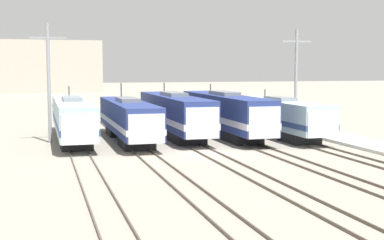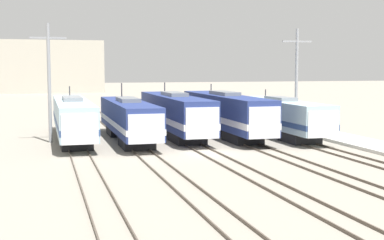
{
  "view_description": "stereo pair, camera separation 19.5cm",
  "coord_description": "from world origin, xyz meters",
  "px_view_note": "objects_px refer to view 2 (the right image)",
  "views": [
    {
      "loc": [
        -12.68,
        -39.97,
        6.74
      ],
      "look_at": [
        -0.74,
        1.84,
        2.47
      ],
      "focal_mm": 50.0,
      "sensor_mm": 36.0,
      "label": 1
    },
    {
      "loc": [
        -12.49,
        -40.02,
        6.74
      ],
      "look_at": [
        -0.74,
        1.84,
        2.47
      ],
      "focal_mm": 50.0,
      "sensor_mm": 36.0,
      "label": 2
    }
  ],
  "objects_px": {
    "locomotive_center_left": "(129,119)",
    "locomotive_center_right": "(226,113)",
    "locomotive_center": "(175,114)",
    "locomotive_far_right": "(282,117)",
    "catenary_tower_right": "(296,79)",
    "catenary_tower_left": "(49,80)",
    "locomotive_far_left": "(73,118)"
  },
  "relations": [
    {
      "from": "locomotive_center_left",
      "to": "locomotive_center_right",
      "type": "height_order",
      "value": "locomotive_center_left"
    },
    {
      "from": "locomotive_center",
      "to": "locomotive_far_right",
      "type": "relative_size",
      "value": 1.16
    },
    {
      "from": "locomotive_far_right",
      "to": "catenary_tower_right",
      "type": "bearing_deg",
      "value": 42.01
    },
    {
      "from": "locomotive_center",
      "to": "catenary_tower_left",
      "type": "relative_size",
      "value": 1.81
    },
    {
      "from": "locomotive_center_left",
      "to": "locomotive_center",
      "type": "xyz_separation_m",
      "value": [
        4.91,
        2.24,
        0.17
      ]
    },
    {
      "from": "locomotive_center_left",
      "to": "catenary_tower_left",
      "type": "bearing_deg",
      "value": 169.37
    },
    {
      "from": "locomotive_center_left",
      "to": "catenary_tower_left",
      "type": "relative_size",
      "value": 1.69
    },
    {
      "from": "locomotive_center",
      "to": "locomotive_center_right",
      "type": "bearing_deg",
      "value": -11.59
    },
    {
      "from": "locomotive_center_right",
      "to": "locomotive_far_right",
      "type": "bearing_deg",
      "value": -25.13
    },
    {
      "from": "locomotive_center_left",
      "to": "locomotive_center_right",
      "type": "relative_size",
      "value": 0.9
    },
    {
      "from": "locomotive_center_left",
      "to": "locomotive_far_right",
      "type": "xyz_separation_m",
      "value": [
        14.74,
        -1.07,
        -0.04
      ]
    },
    {
      "from": "locomotive_center",
      "to": "locomotive_center_right",
      "type": "distance_m",
      "value": 5.02
    },
    {
      "from": "locomotive_center",
      "to": "catenary_tower_left",
      "type": "bearing_deg",
      "value": -175.48
    },
    {
      "from": "locomotive_center_right",
      "to": "locomotive_far_right",
      "type": "xyz_separation_m",
      "value": [
        4.91,
        -2.31,
        -0.23
      ]
    },
    {
      "from": "catenary_tower_right",
      "to": "locomotive_center",
      "type": "bearing_deg",
      "value": 175.69
    },
    {
      "from": "locomotive_far_right",
      "to": "catenary_tower_left",
      "type": "xyz_separation_m",
      "value": [
        -21.69,
        2.37,
        3.6
      ]
    },
    {
      "from": "locomotive_far_left",
      "to": "locomotive_far_right",
      "type": "xyz_separation_m",
      "value": [
        19.66,
        -2.97,
        -0.07
      ]
    },
    {
      "from": "locomotive_center_left",
      "to": "locomotive_far_right",
      "type": "distance_m",
      "value": 14.78
    },
    {
      "from": "locomotive_far_left",
      "to": "locomotive_center",
      "type": "distance_m",
      "value": 9.84
    },
    {
      "from": "locomotive_center_left",
      "to": "catenary_tower_right",
      "type": "relative_size",
      "value": 1.69
    },
    {
      "from": "locomotive_far_left",
      "to": "locomotive_center_right",
      "type": "bearing_deg",
      "value": -2.58
    },
    {
      "from": "locomotive_far_left",
      "to": "catenary_tower_left",
      "type": "relative_size",
      "value": 1.88
    },
    {
      "from": "catenary_tower_left",
      "to": "locomotive_far_left",
      "type": "bearing_deg",
      "value": 16.29
    },
    {
      "from": "locomotive_center_right",
      "to": "catenary_tower_left",
      "type": "bearing_deg",
      "value": 179.76
    },
    {
      "from": "locomotive_center",
      "to": "locomotive_far_right",
      "type": "height_order",
      "value": "locomotive_center"
    },
    {
      "from": "locomotive_center_left",
      "to": "locomotive_center_right",
      "type": "bearing_deg",
      "value": 7.16
    },
    {
      "from": "locomotive_far_right",
      "to": "catenary_tower_left",
      "type": "bearing_deg",
      "value": 173.75
    },
    {
      "from": "locomotive_center_left",
      "to": "catenary_tower_right",
      "type": "height_order",
      "value": "catenary_tower_right"
    },
    {
      "from": "locomotive_center",
      "to": "locomotive_center_left",
      "type": "bearing_deg",
      "value": -155.47
    },
    {
      "from": "locomotive_center_right",
      "to": "catenary_tower_right",
      "type": "distance_m",
      "value": 8.27
    },
    {
      "from": "locomotive_far_right",
      "to": "locomotive_center",
      "type": "bearing_deg",
      "value": 161.37
    },
    {
      "from": "locomotive_center_left",
      "to": "locomotive_far_right",
      "type": "height_order",
      "value": "locomotive_center_left"
    }
  ]
}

